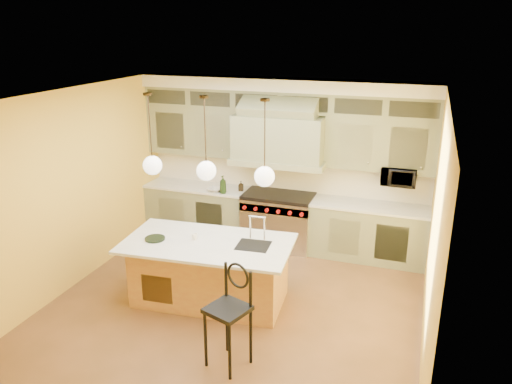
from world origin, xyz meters
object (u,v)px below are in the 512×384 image
at_px(microwave, 399,176).
at_px(range, 278,220).
at_px(counter_stool, 230,310).
at_px(kitchen_island, 210,270).

bearing_deg(microwave, range, -176.88).
xyz_separation_m(range, counter_stool, (0.41, -3.30, 0.22)).
relative_size(kitchen_island, counter_stool, 1.95).
height_order(range, counter_stool, counter_stool).
height_order(counter_stool, microwave, microwave).
distance_m(kitchen_island, counter_stool, 1.45).
distance_m(counter_stool, microwave, 3.81).
relative_size(range, kitchen_island, 0.50).
bearing_deg(microwave, counter_stool, -114.33).
bearing_deg(counter_stool, kitchen_island, 142.71).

